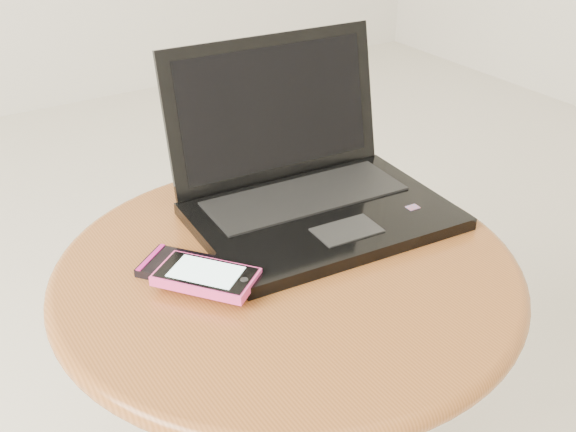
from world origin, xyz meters
TOP-DOWN VIEW (x-y plane):
  - table at (0.09, -0.02)m, footprint 0.60×0.60m
  - laptop at (0.19, 0.09)m, footprint 0.36×0.31m
  - phone_black at (-0.03, 0.03)m, footprint 0.13×0.14m
  - phone_pink at (-0.03, -0.02)m, footprint 0.12×0.13m

SIDE VIEW (x-z plane):
  - table at x=0.09m, z-range 0.14..0.61m
  - phone_black at x=-0.03m, z-range 0.47..0.49m
  - phone_pink at x=-0.03m, z-range 0.49..0.50m
  - laptop at x=0.19m, z-range 0.40..0.63m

